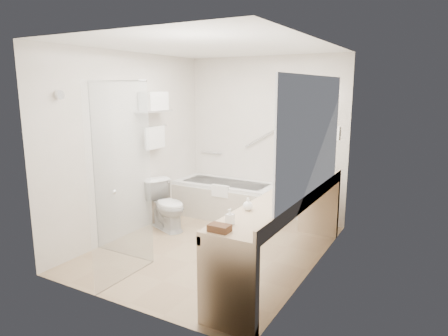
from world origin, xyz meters
The scene contains 25 objects.
floor centered at (0.00, 0.00, 0.00)m, with size 3.20×3.20×0.00m, color #A08563.
ceiling centered at (0.00, 0.00, 2.50)m, with size 2.60×3.20×0.10m, color white.
wall_back centered at (0.00, 1.60, 1.25)m, with size 2.60×0.10×2.50m, color silver.
wall_front centered at (0.00, -1.60, 1.25)m, with size 2.60×0.10×2.50m, color silver.
wall_left centered at (-1.30, 0.00, 1.25)m, with size 0.10×3.20×2.50m, color silver.
wall_right centered at (1.30, 0.00, 1.25)m, with size 0.10×3.20×2.50m, color silver.
bathtub centered at (-0.50, 1.24, 0.28)m, with size 1.60×0.73×0.59m.
grab_bar_short centered at (-0.95, 1.56, 0.95)m, with size 0.03×0.03×0.40m, color silver.
grab_bar_long centered at (-0.05, 1.56, 1.25)m, with size 0.03×0.03×0.60m, color silver.
shower_enclosure centered at (-0.63, -0.93, 1.07)m, with size 0.96×0.91×2.11m.
towel_shelf centered at (-1.17, 0.35, 1.75)m, with size 0.24×0.55×0.81m.
vanity_counter centered at (1.02, -0.15, 0.64)m, with size 0.55×2.70×0.95m.
sink centered at (1.05, 0.25, 0.82)m, with size 0.40×0.52×0.14m, color white.
faucet centered at (1.20, 0.25, 0.93)m, with size 0.03×0.03×0.14m, color silver.
mirror centered at (1.29, -0.15, 1.55)m, with size 0.02×2.00×1.20m, color silver.
hairdryer_unit centered at (1.25, 1.05, 1.45)m, with size 0.08×0.10×0.18m, color white.
toilet centered at (-0.95, 0.30, 0.35)m, with size 0.40×0.71×0.70m, color white.
amenity_basket centered at (0.92, -1.40, 0.88)m, with size 0.18×0.12×0.06m, color #4E341B.
soap_bottle_a centered at (0.91, -1.20, 0.88)m, with size 0.06×0.14×0.06m, color white.
soap_bottle_b centered at (0.86, -0.75, 0.90)m, with size 0.10×0.13×0.10m, color white.
water_bottle_left centered at (1.03, 1.10, 0.94)m, with size 0.06×0.06×0.20m.
water_bottle_mid centered at (0.96, 1.03, 0.95)m, with size 0.06×0.06×0.21m.
water_bottle_right centered at (1.00, 0.89, 0.93)m, with size 0.05×0.05×0.17m.
drinking_glass_near centered at (0.86, 0.44, 0.90)m, with size 0.07×0.07×0.09m, color silver.
drinking_glass_far centered at (0.87, 0.89, 0.90)m, with size 0.07×0.07×0.09m, color silver.
Camera 1 is at (2.50, -4.13, 2.03)m, focal length 32.00 mm.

